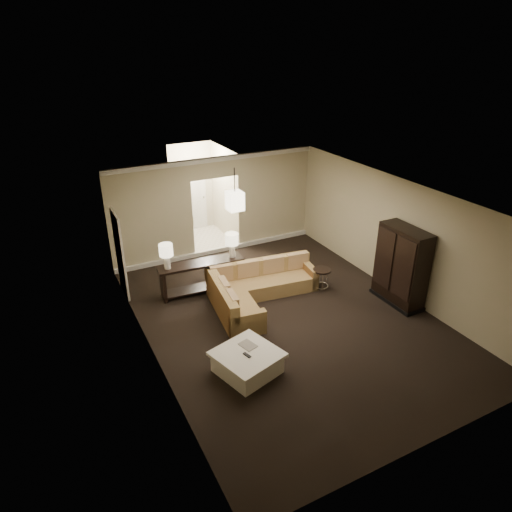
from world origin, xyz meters
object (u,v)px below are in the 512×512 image
console_table (201,274)px  armoire (401,268)px  person (186,210)px  sectional_sofa (255,289)px  drink_table (322,275)px  coffee_table (247,362)px

console_table → armoire: bearing=-28.7°
console_table → person: bearing=80.6°
console_table → sectional_sofa: bearing=-41.7°
drink_table → person: (-1.88, 4.59, 0.53)m
drink_table → person: person is taller
console_table → armoire: armoire is taller
console_table → armoire: size_ratio=1.13×
sectional_sofa → armoire: armoire is taller
sectional_sofa → coffee_table: 2.56m
console_table → coffee_table: bearing=-91.8°
person → armoire: bearing=93.8°
armoire → coffee_table: bearing=-171.3°
sectional_sofa → drink_table: bearing=-1.4°
sectional_sofa → console_table: size_ratio=1.37×
coffee_table → drink_table: (3.01, 1.96, 0.17)m
drink_table → console_table: bearing=155.2°
sectional_sofa → drink_table: (1.72, -0.26, 0.08)m
armoire → drink_table: 1.88m
drink_table → armoire: bearing=-45.8°
coffee_table → person: bearing=80.2°
sectional_sofa → person: person is taller
sectional_sofa → armoire: 3.42m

